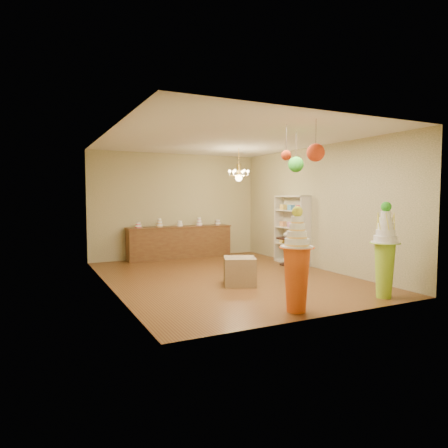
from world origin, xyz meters
name	(u,v)px	position (x,y,z in m)	size (l,w,h in m)	color
floor	(226,277)	(0.00, 0.00, 0.00)	(6.50, 6.50, 0.00)	brown
ceiling	(226,140)	(0.00, 0.00, 3.00)	(6.50, 6.50, 0.00)	silver
wall_back	(176,206)	(0.00, 3.25, 1.50)	(5.00, 0.04, 3.00)	tan
wall_front	(326,216)	(0.00, -3.25, 1.50)	(5.00, 0.04, 3.00)	tan
wall_left	(109,211)	(-2.50, 0.00, 1.50)	(0.04, 6.50, 3.00)	tan
wall_right	(317,208)	(2.50, 0.00, 1.50)	(0.04, 6.50, 3.00)	tan
pedestal_green	(385,258)	(1.68, -2.84, 0.70)	(0.59, 0.59, 1.69)	#97CB2C
pedestal_orange	(297,270)	(-0.22, -2.85, 0.65)	(0.65, 0.65, 1.63)	orange
burlap_riser	(240,271)	(-0.12, -0.84, 0.28)	(0.62, 0.62, 0.56)	olive
sideboard	(180,242)	(0.00, 2.97, 0.48)	(3.04, 0.54, 1.16)	brown
shelving_unit	(292,230)	(2.34, 0.80, 0.90)	(0.33, 1.20, 1.80)	beige
round_table	(287,247)	(2.10, 0.69, 0.46)	(0.65, 0.65, 0.71)	black
vase	(287,234)	(2.10, 0.69, 0.81)	(0.18, 0.18, 0.19)	beige
pom_red_left	(316,153)	(0.23, -2.71, 2.47)	(0.29, 0.29, 0.67)	#453832
pom_green_mid	(296,164)	(0.68, -1.59, 2.38)	(0.29, 0.29, 0.77)	#453832
pom_red_right	(286,155)	(0.08, -2.13, 2.47)	(0.17, 0.17, 0.61)	#453832
chandelier	(239,176)	(0.99, 1.25, 2.30)	(0.72, 0.72, 0.85)	gold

